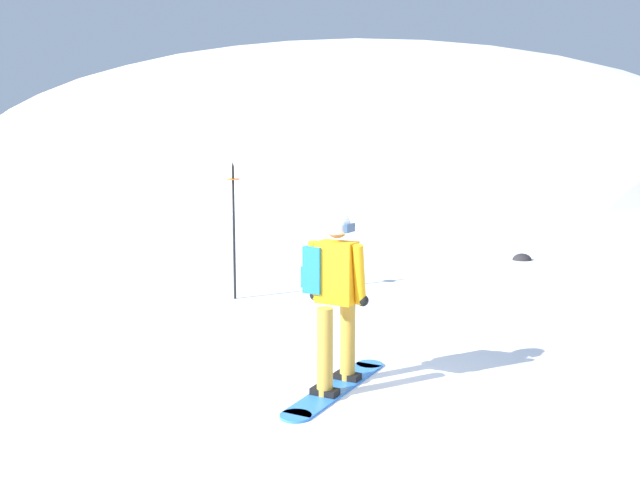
{
  "coord_description": "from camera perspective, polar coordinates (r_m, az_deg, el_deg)",
  "views": [
    {
      "loc": [
        -0.15,
        -6.19,
        2.38
      ],
      "look_at": [
        0.06,
        3.23,
        1.0
      ],
      "focal_mm": 39.46,
      "sensor_mm": 36.0,
      "label": 1
    }
  ],
  "objects": [
    {
      "name": "ridge_peak_main",
      "position": [
        40.52,
        2.98,
        4.94
      ],
      "size": [
        42.37,
        38.14,
        14.84
      ],
      "color": "white",
      "rests_on": "ground"
    },
    {
      "name": "ground_plane",
      "position": [
        6.63,
        0.12,
        -12.68
      ],
      "size": [
        300.0,
        300.0,
        0.0
      ],
      "primitive_type": "plane",
      "color": "white"
    },
    {
      "name": "snowboarder_main",
      "position": [
        6.6,
        1.13,
        -4.44
      ],
      "size": [
        1.04,
        1.64,
        1.71
      ],
      "color": "blue",
      "rests_on": "ground"
    },
    {
      "name": "rock_dark",
      "position": [
        14.31,
        16.06,
        -1.57
      ],
      "size": [
        0.37,
        0.31,
        0.26
      ],
      "color": "#282628",
      "rests_on": "ground"
    },
    {
      "name": "piste_marker_near",
      "position": [
        10.38,
        -7.01,
        1.51
      ],
      "size": [
        0.2,
        0.2,
        2.04
      ],
      "color": "black",
      "rests_on": "ground"
    }
  ]
}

